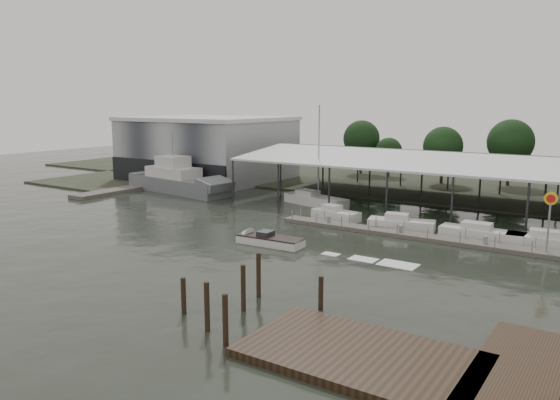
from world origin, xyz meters
The scene contains 18 objects.
ground centered at (0.00, 0.00, 0.00)m, with size 200.00×200.00×0.00m, color #242A22.
land_strip_far centered at (0.00, 42.00, 0.10)m, with size 140.00×30.00×0.30m.
land_strip_west centered at (-40.00, 30.00, 0.10)m, with size 20.00×40.00×0.30m.
storage_warehouse centered at (-28.00, 29.94, 5.29)m, with size 24.50×20.50×10.50m.
covered_boat_shed centered at (17.00, 28.00, 6.13)m, with size 58.24×24.00×6.96m.
trawler_dock centered at (-30.00, 14.00, 0.25)m, with size 3.00×18.00×0.50m.
floating_dock centered at (15.00, 10.00, 0.20)m, with size 28.00×2.00×1.40m.
shell_fuel_sign centered at (27.00, 9.99, 3.93)m, with size 1.10×0.18×5.55m.
boardwalk_platform centered at (24.55, -15.27, 0.20)m, with size 15.00×12.00×0.50m.
grey_trawler centered at (-22.73, 17.38, 1.58)m, with size 18.85×6.91×8.84m.
white_sailboat centered at (-1.12, 19.43, 0.65)m, with size 9.39×4.70×12.79m.
speedboat_underway centered at (4.71, 0.10, 0.39)m, with size 18.02×3.02×2.00m.
moored_cruiser_0 centered at (5.17, 13.12, 0.61)m, with size 5.74×3.11×1.70m.
moored_cruiser_1 centered at (13.02, 12.60, 0.61)m, with size 7.02×3.73×1.70m.
moored_cruiser_2 centered at (20.96, 12.77, 0.61)m, with size 7.75×2.27×1.70m.
moored_cruiser_3 centered at (26.93, 13.00, 0.61)m, with size 7.72×2.77×1.70m.
mooring_pilings centered at (13.44, -14.93, 1.08)m, with size 7.07×7.68×3.66m.
horizon_tree_line centered at (22.09, 47.77, 6.20)m, with size 71.00×10.69×10.85m.
Camera 1 is at (32.89, -39.85, 12.95)m, focal length 35.00 mm.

